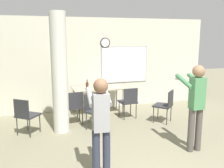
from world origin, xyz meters
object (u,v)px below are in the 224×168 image
(chair_mid_room, at_px, (165,104))
(chair_table_left, at_px, (74,105))
(chair_near_pillar, at_px, (26,114))
(person_playing_front, at_px, (101,122))
(chair_table_front, at_px, (95,109))
(bottle_on_table, at_px, (87,86))
(folding_table, at_px, (98,89))
(person_playing_side, at_px, (196,101))
(chair_table_right, at_px, (129,100))

(chair_mid_room, xyz_separation_m, chair_table_left, (-2.29, 0.59, 0.00))
(chair_near_pillar, xyz_separation_m, person_playing_front, (1.17, -2.27, 0.45))
(person_playing_front, bearing_deg, chair_table_front, 79.09)
(chair_near_pillar, xyz_separation_m, chair_table_left, (1.17, 0.39, 0.00))
(bottle_on_table, bearing_deg, chair_mid_room, -33.56)
(folding_table, relative_size, chair_near_pillar, 1.68)
(bottle_on_table, height_order, person_playing_front, person_playing_front)
(chair_near_pillar, height_order, chair_table_front, same)
(chair_table_front, relative_size, person_playing_front, 0.53)
(person_playing_side, bearing_deg, chair_mid_room, 80.40)
(chair_table_left, bearing_deg, chair_near_pillar, -161.71)
(bottle_on_table, height_order, chair_table_front, bottle_on_table)
(bottle_on_table, distance_m, chair_near_pillar, 1.96)
(chair_table_front, bearing_deg, bottle_on_table, 87.26)
(person_playing_side, xyz_separation_m, person_playing_front, (-2.02, -0.45, -0.05))
(chair_table_left, distance_m, person_playing_side, 3.04)
(chair_table_left, height_order, chair_table_front, same)
(folding_table, xyz_separation_m, chair_near_pillar, (-1.99, -1.14, -0.20))
(chair_table_right, xyz_separation_m, chair_table_left, (-1.50, -0.03, 0.00))
(chair_near_pillar, height_order, person_playing_front, person_playing_front)
(person_playing_side, bearing_deg, chair_table_front, 132.61)
(chair_mid_room, distance_m, person_playing_side, 1.72)
(chair_table_right, bearing_deg, chair_table_left, -179.02)
(chair_table_right, bearing_deg, person_playing_side, -77.03)
(bottle_on_table, xyz_separation_m, person_playing_side, (1.55, -2.83, 0.14))
(chair_table_front, distance_m, person_playing_front, 2.27)
(chair_mid_room, bearing_deg, chair_near_pillar, 176.70)
(chair_mid_room, height_order, person_playing_front, person_playing_front)
(chair_near_pillar, xyz_separation_m, chair_table_front, (1.59, -0.08, 0.00))
(folding_table, relative_size, bottle_on_table, 5.30)
(folding_table, height_order, chair_table_right, chair_table_right)
(chair_near_pillar, relative_size, chair_table_left, 1.00)
(folding_table, distance_m, chair_table_right, 1.02)
(chair_mid_room, bearing_deg, bottle_on_table, 146.44)
(chair_table_front, bearing_deg, person_playing_front, -100.91)
(bottle_on_table, distance_m, person_playing_front, 3.32)
(chair_table_left, distance_m, chair_table_front, 0.63)
(chair_mid_room, xyz_separation_m, chair_table_right, (-0.79, 0.61, 0.00))
(chair_near_pillar, height_order, person_playing_side, person_playing_side)
(chair_table_right, distance_m, person_playing_side, 2.35)
(chair_table_front, distance_m, person_playing_side, 2.42)
(chair_table_front, height_order, person_playing_side, person_playing_side)
(chair_table_left, bearing_deg, person_playing_side, -47.61)
(folding_table, bearing_deg, person_playing_side, -67.95)
(folding_table, xyz_separation_m, chair_table_left, (-0.82, -0.75, -0.20))
(chair_near_pillar, relative_size, person_playing_front, 0.53)
(person_playing_front, bearing_deg, chair_mid_room, 42.06)
(bottle_on_table, xyz_separation_m, person_playing_front, (-0.47, -3.28, 0.09))
(folding_table, distance_m, bottle_on_table, 0.41)
(bottle_on_table, xyz_separation_m, chair_table_left, (-0.47, -0.62, -0.36))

